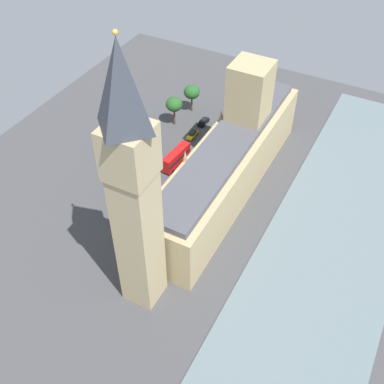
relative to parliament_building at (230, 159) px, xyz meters
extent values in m
plane|color=#424244|center=(1.99, 1.88, -9.09)|extent=(135.00, 135.00, 0.00)
cube|color=slate|center=(-30.15, 1.88, -8.97)|extent=(30.54, 121.50, 0.25)
cube|color=tan|center=(-0.01, 1.88, -1.82)|extent=(13.80, 65.00, 14.54)
cube|color=tan|center=(-0.01, -9.82, 6.35)|extent=(9.35, 9.35, 30.88)
cube|color=#4C4C54|center=(-0.01, 1.88, 6.24)|extent=(10.49, 62.40, 1.60)
cone|color=tan|center=(6.50, -27.37, 6.87)|extent=(1.20, 1.20, 2.85)
cone|color=tan|center=(6.50, -7.87, 6.66)|extent=(1.20, 1.20, 2.43)
cone|color=tan|center=(6.50, 11.63, 6.95)|extent=(1.20, 1.20, 3.01)
cone|color=tan|center=(6.50, 31.13, 6.69)|extent=(1.20, 1.20, 2.50)
cube|color=tan|center=(1.64, 38.94, 7.73)|extent=(6.94, 6.94, 33.64)
cube|color=tan|center=(1.64, 38.94, 29.37)|extent=(7.63, 7.63, 9.66)
cylinder|color=silver|center=(5.60, 38.94, 29.37)|extent=(0.25, 5.27, 5.27)
torus|color=black|center=(5.60, 38.94, 29.37)|extent=(0.24, 5.51, 5.51)
cylinder|color=silver|center=(1.64, 34.97, 29.37)|extent=(5.27, 0.25, 5.27)
torus|color=black|center=(1.64, 34.97, 29.37)|extent=(5.51, 0.24, 5.51)
pyramid|color=#383D47|center=(1.64, 38.94, 41.58)|extent=(7.63, 7.63, 14.77)
sphere|color=gold|center=(1.64, 38.94, 49.37)|extent=(0.80, 0.80, 0.80)
cube|color=black|center=(18.40, -21.85, -8.38)|extent=(2.01, 4.75, 0.75)
cube|color=black|center=(18.41, -21.61, -7.68)|extent=(1.63, 2.68, 0.65)
cylinder|color=black|center=(19.13, -23.38, -8.75)|extent=(0.28, 0.69, 0.68)
cylinder|color=black|center=(17.52, -23.29, -8.75)|extent=(0.28, 0.69, 0.68)
cylinder|color=black|center=(19.28, -20.40, -8.75)|extent=(0.28, 0.69, 0.68)
cylinder|color=black|center=(17.67, -20.31, -8.75)|extent=(0.28, 0.69, 0.68)
cube|color=gold|center=(18.35, -14.46, -8.38)|extent=(1.77, 4.75, 0.75)
cube|color=black|center=(18.35, -14.70, -7.68)|extent=(1.48, 2.66, 0.65)
cylinder|color=black|center=(17.55, -12.94, -8.75)|extent=(0.25, 0.68, 0.68)
cylinder|color=black|center=(19.15, -12.94, -8.75)|extent=(0.25, 0.68, 0.68)
cylinder|color=black|center=(17.55, -15.98, -8.75)|extent=(0.25, 0.68, 0.68)
cylinder|color=black|center=(19.15, -15.98, -8.75)|extent=(0.25, 0.68, 0.68)
cube|color=red|center=(16.28, -1.03, -6.44)|extent=(3.35, 10.67, 4.20)
cube|color=black|center=(16.28, -1.03, -6.36)|extent=(3.38, 10.28, 0.70)
cylinder|color=black|center=(15.44, 2.73, -8.54)|extent=(0.44, 1.12, 1.10)
cylinder|color=black|center=(17.73, 2.54, -8.54)|extent=(0.44, 1.12, 1.10)
cylinder|color=black|center=(14.84, -4.60, -8.54)|extent=(0.44, 1.12, 1.10)
cylinder|color=black|center=(17.13, -4.79, -8.54)|extent=(0.44, 1.12, 1.10)
cube|color=#19472D|center=(16.48, 12.97, -8.38)|extent=(2.20, 4.51, 0.75)
cube|color=black|center=(16.46, 12.75, -7.68)|extent=(1.76, 2.56, 0.65)
cylinder|color=black|center=(15.71, 14.43, -8.75)|extent=(0.30, 0.70, 0.68)
cylinder|color=black|center=(17.44, 14.30, -8.75)|extent=(0.30, 0.70, 0.68)
cylinder|color=black|center=(15.51, 11.63, -8.75)|extent=(0.30, 0.70, 0.68)
cylinder|color=black|center=(17.24, 11.51, -8.75)|extent=(0.30, 0.70, 0.68)
cube|color=#B7B7BC|center=(18.22, 24.58, -8.38)|extent=(2.06, 4.39, 0.75)
cube|color=black|center=(18.23, 24.80, -7.68)|extent=(1.66, 2.49, 0.65)
cylinder|color=black|center=(18.95, 23.16, -8.75)|extent=(0.29, 0.69, 0.68)
cylinder|color=black|center=(17.31, 23.26, -8.75)|extent=(0.29, 0.69, 0.68)
cylinder|color=black|center=(19.12, 25.90, -8.75)|extent=(0.29, 0.69, 0.68)
cylinder|color=black|center=(17.48, 26.00, -8.75)|extent=(0.29, 0.69, 0.68)
cylinder|color=navy|center=(10.43, -4.39, -8.44)|extent=(0.49, 0.49, 1.30)
sphere|color=tan|center=(10.43, -4.39, -7.66)|extent=(0.25, 0.25, 0.25)
cube|color=gray|center=(10.15, -4.43, -8.38)|extent=(0.14, 0.31, 0.23)
cylinder|color=black|center=(9.98, -26.60, -8.43)|extent=(0.54, 0.54, 1.33)
sphere|color=#8C6647|center=(9.98, -26.60, -7.64)|extent=(0.26, 0.26, 0.26)
cube|color=maroon|center=(9.91, -26.33, -8.36)|extent=(0.32, 0.18, 0.24)
cylinder|color=brown|center=(25.01, -26.63, -6.62)|extent=(0.56, 0.56, 4.95)
ellipsoid|color=#235623|center=(25.01, -26.63, -2.28)|extent=(4.96, 4.96, 4.22)
cylinder|color=brown|center=(26.02, 12.44, -6.55)|extent=(0.56, 0.56, 5.09)
ellipsoid|color=#235623|center=(26.02, 12.44, -2.26)|extent=(4.65, 4.65, 3.95)
cylinder|color=brown|center=(26.26, -17.69, -6.46)|extent=(0.56, 0.56, 5.26)
ellipsoid|color=#235623|center=(26.26, -17.69, -1.95)|extent=(5.01, 5.01, 4.26)
cylinder|color=brown|center=(26.53, -2.33, -6.44)|extent=(0.56, 0.56, 5.31)
ellipsoid|color=#387533|center=(26.53, -2.33, -1.92)|extent=(4.98, 4.98, 4.23)
cylinder|color=black|center=(25.96, -2.86, -5.96)|extent=(0.18, 0.18, 6.26)
sphere|color=#F2EAC6|center=(25.96, -2.86, -2.55)|extent=(0.56, 0.56, 0.56)
camera|label=1|loc=(-35.04, 86.81, 77.16)|focal=44.65mm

